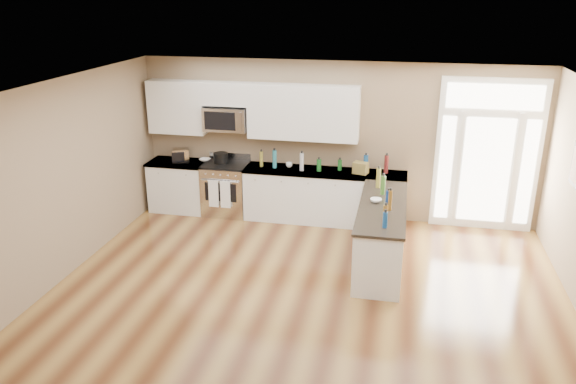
{
  "coord_description": "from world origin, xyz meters",
  "views": [
    {
      "loc": [
        1.14,
        -5.58,
        3.93
      ],
      "look_at": [
        -0.45,
        2.0,
        1.12
      ],
      "focal_mm": 35.0,
      "sensor_mm": 36.0,
      "label": 1
    }
  ],
  "objects_px": {
    "kitchen_range": "(226,188)",
    "toaster_oven": "(181,155)",
    "peninsula_cabinet": "(381,236)",
    "stockpot": "(221,157)"
  },
  "relations": [
    {
      "from": "kitchen_range",
      "to": "toaster_oven",
      "type": "distance_m",
      "value": 1.03
    },
    {
      "from": "peninsula_cabinet",
      "to": "toaster_oven",
      "type": "bearing_deg",
      "value": 158.89
    },
    {
      "from": "stockpot",
      "to": "kitchen_range",
      "type": "bearing_deg",
      "value": -29.48
    },
    {
      "from": "stockpot",
      "to": "toaster_oven",
      "type": "xyz_separation_m",
      "value": [
        -0.75,
        -0.06,
        0.01
      ]
    },
    {
      "from": "peninsula_cabinet",
      "to": "stockpot",
      "type": "relative_size",
      "value": 8.86
    },
    {
      "from": "kitchen_range",
      "to": "stockpot",
      "type": "distance_m",
      "value": 0.58
    },
    {
      "from": "peninsula_cabinet",
      "to": "stockpot",
      "type": "height_order",
      "value": "stockpot"
    },
    {
      "from": "peninsula_cabinet",
      "to": "toaster_oven",
      "type": "relative_size",
      "value": 7.98
    },
    {
      "from": "peninsula_cabinet",
      "to": "stockpot",
      "type": "bearing_deg",
      "value": 153.31
    },
    {
      "from": "stockpot",
      "to": "toaster_oven",
      "type": "distance_m",
      "value": 0.75
    }
  ]
}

